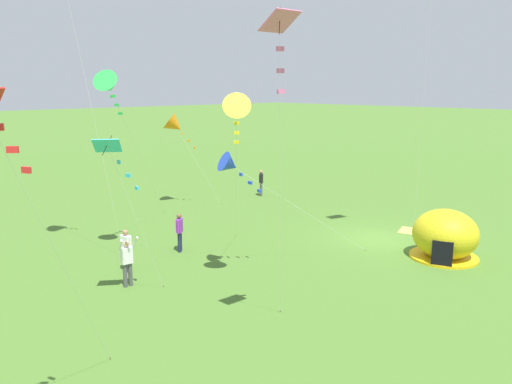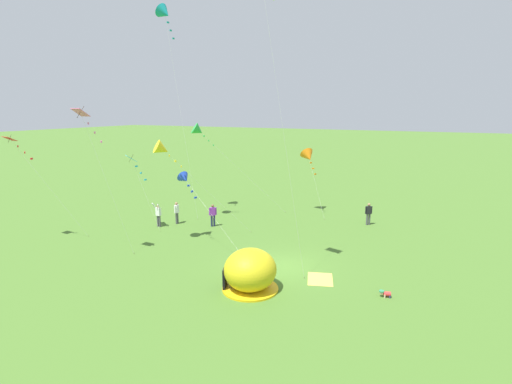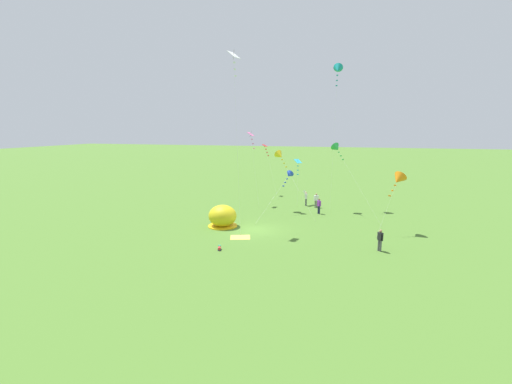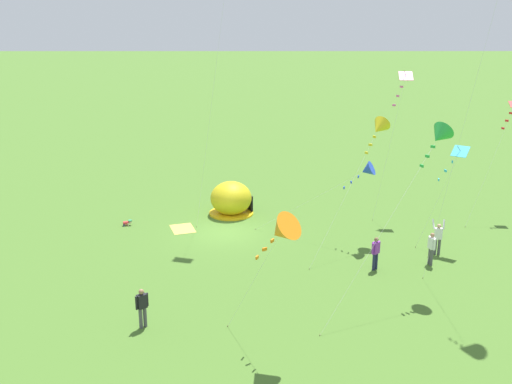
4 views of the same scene
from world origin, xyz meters
name	(u,v)px [view 4 (image 4 of 4)]	position (x,y,z in m)	size (l,w,h in m)	color
ground_plane	(224,233)	(0.00, 0.00, 0.00)	(300.00, 300.00, 0.00)	#477028
popup_tent	(231,199)	(-3.39, 0.29, 1.00)	(2.81, 2.81, 2.10)	gold
picnic_blanket	(183,229)	(-0.69, -2.50, 0.01)	(1.70, 1.30, 0.01)	gold
toddler_crawling	(127,223)	(-1.27, -5.90, 0.18)	(0.36, 0.55, 0.32)	red
person_flying_kite	(438,237)	(3.15, 11.46, 1.00)	(0.51, 0.68, 1.89)	#4C4C51
person_strolling	(376,252)	(5.07, 7.80, 0.96)	(0.43, 0.46, 1.72)	#1E2347
person_watching_sky	(142,306)	(10.72, -2.79, 0.96)	(0.43, 0.47, 1.72)	#4C4C51
person_far_back	(431,247)	(4.47, 10.74, 0.96)	(0.58, 0.32, 1.72)	#4C4C51
kite_orange	(282,231)	(12.38, 2.76, 4.87)	(2.58, 3.01, 5.59)	silver
kite_pink	(404,82)	(-3.58, 10.71, 8.27)	(1.94, 2.25, 8.99)	silver
kite_blue	(367,170)	(1.67, 7.78, 4.23)	(2.78, 6.55, 4.74)	silver
kite_cyan	(457,156)	(1.91, 12.44, 5.05)	(1.03, 2.58, 5.63)	silver
kite_red	(512,111)	(-3.46, 17.39, 6.57)	(3.07, 3.63, 7.21)	silver
kite_green	(439,136)	(6.60, 9.95, 7.15)	(5.58, 6.34, 7.77)	silver
kite_yellow	(379,128)	(0.43, 8.55, 6.30)	(5.40, 4.79, 6.92)	silver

